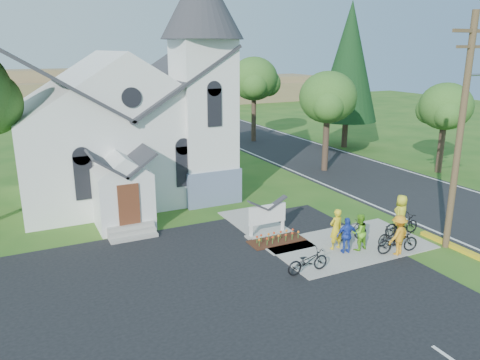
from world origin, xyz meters
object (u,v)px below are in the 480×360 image
utility_pole (462,127)px  bike_4 (401,225)px  bike_2 (398,241)px  cyclist_0 (336,229)px  bike_0 (308,261)px  cyclist_1 (359,232)px  bike_1 (351,230)px  cyclist_4 (401,214)px  cyclist_2 (347,235)px  cyclist_3 (399,235)px  bike_3 (391,235)px  church_sign (267,215)px

utility_pole → bike_4: utility_pole is taller
utility_pole → bike_2: 5.49m
cyclist_0 → bike_0: (-2.37, -1.36, -0.44)m
cyclist_1 → bike_2: (1.30, -0.99, -0.31)m
utility_pole → cyclist_0: 6.74m
bike_1 → cyclist_4: bearing=-85.9°
bike_2 → bike_4: bike_2 is taller
bike_2 → utility_pole: bearing=-89.2°
cyclist_2 → bike_2: 2.21m
cyclist_3 → bike_4: 2.37m
cyclist_2 → cyclist_3: bearing=164.3°
utility_pole → cyclist_4: 4.92m
cyclist_0 → cyclist_1: size_ratio=1.13×
bike_2 → bike_4: (1.63, 1.44, -0.01)m
cyclist_1 → cyclist_3: bearing=131.9°
bike_1 → cyclist_2: 1.45m
cyclist_3 → cyclist_4: (1.81, 1.72, 0.07)m
cyclist_2 → cyclist_4: 3.73m
cyclist_2 → cyclist_3: (1.86, -1.08, 0.08)m
bike_4 → cyclist_2: bearing=100.4°
utility_pole → bike_0: (-7.06, 0.57, -4.87)m
cyclist_2 → bike_4: cyclist_2 is taller
bike_1 → bike_2: bike_2 is taller
bike_0 → bike_4: size_ratio=0.97×
cyclist_0 → bike_2: size_ratio=0.95×
cyclist_1 → bike_3: cyclist_1 is taller
cyclist_2 → bike_2: cyclist_2 is taller
cyclist_4 → bike_0: bearing=-11.4°
bike_1 → bike_4: size_ratio=0.85×
cyclist_4 → bike_4: size_ratio=1.00×
bike_1 → utility_pole: bearing=-112.6°
bike_1 → bike_3: (1.30, -1.16, -0.02)m
bike_2 → cyclist_3: bearing=148.7°
church_sign → bike_3: (4.36, -3.50, -0.51)m
church_sign → utility_pole: 9.18m
cyclist_1 → bike_1: cyclist_1 is taller
utility_pole → cyclist_4: utility_pole is taller
cyclist_0 → bike_1: size_ratio=1.14×
cyclist_0 → bike_1: cyclist_0 is taller
bike_1 → bike_4: bearing=-89.6°
utility_pole → bike_0: 8.60m
cyclist_1 → bike_4: cyclist_1 is taller
bike_1 → cyclist_4: cyclist_4 is taller
church_sign → bike_4: bearing=-26.7°
cyclist_2 → cyclist_3: size_ratio=0.91×
cyclist_2 → bike_2: (1.97, -0.96, -0.29)m
church_sign → cyclist_2: (2.04, -3.32, -0.18)m
cyclist_2 → bike_1: bearing=-121.7°
church_sign → bike_1: church_sign is taller
cyclist_0 → bike_3: size_ratio=1.19×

